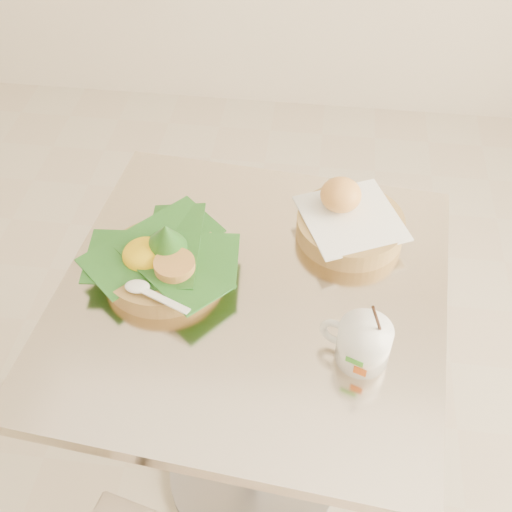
# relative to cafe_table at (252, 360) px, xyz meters

# --- Properties ---
(floor) EXTENTS (3.60, 3.60, 0.00)m
(floor) POSITION_rel_cafe_table_xyz_m (-0.12, -0.03, -0.53)
(floor) COLOR beige
(floor) RESTS_ON ground
(cafe_table) EXTENTS (0.76, 0.76, 0.75)m
(cafe_table) POSITION_rel_cafe_table_xyz_m (0.00, 0.00, 0.00)
(cafe_table) COLOR gray
(cafe_table) RESTS_ON floor
(rice_basket) EXTENTS (0.28, 0.28, 0.14)m
(rice_basket) POSITION_rel_cafe_table_xyz_m (-0.17, 0.02, 0.26)
(rice_basket) COLOR #AC8849
(rice_basket) RESTS_ON cafe_table
(bread_basket) EXTENTS (0.24, 0.24, 0.11)m
(bread_basket) POSITION_rel_cafe_table_xyz_m (0.17, 0.17, 0.25)
(bread_basket) COLOR #AC8849
(bread_basket) RESTS_ON cafe_table
(coffee_mug) EXTENTS (0.12, 0.09, 0.15)m
(coffee_mug) POSITION_rel_cafe_table_xyz_m (0.20, -0.12, 0.26)
(coffee_mug) COLOR white
(coffee_mug) RESTS_ON cafe_table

